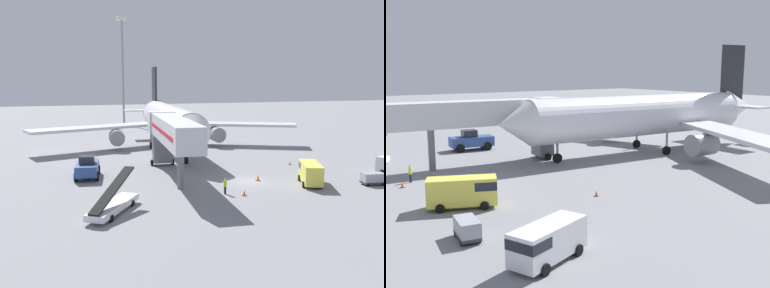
# 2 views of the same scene
# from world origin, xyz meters

# --- Properties ---
(ground_plane) EXTENTS (300.00, 300.00, 0.00)m
(ground_plane) POSITION_xyz_m (0.00, 0.00, 0.00)
(ground_plane) COLOR gray
(airplane_at_gate) EXTENTS (45.61, 40.43, 13.87)m
(airplane_at_gate) POSITION_xyz_m (-2.97, 25.33, 4.67)
(airplane_at_gate) COLOR silver
(airplane_at_gate) RESTS_ON ground
(jet_bridge) EXTENTS (4.87, 20.64, 7.22)m
(jet_bridge) POSITION_xyz_m (-7.74, 5.09, 5.44)
(jet_bridge) COLOR silver
(jet_bridge) RESTS_ON ground
(pushback_tug) EXTENTS (3.34, 5.77, 2.68)m
(pushback_tug) POSITION_xyz_m (-17.33, 7.32, 1.25)
(pushback_tug) COLOR #2D4C8E
(pushback_tug) RESTS_ON ground
(belt_loader_truck) EXTENTS (5.39, 7.18, 3.42)m
(belt_loader_truck) POSITION_xyz_m (-16.02, -7.04, 0.78)
(belt_loader_truck) COLOR white
(belt_loader_truck) RESTS_ON ground
(service_van_mid_right) EXTENTS (3.76, 5.52, 2.37)m
(service_van_mid_right) POSITION_xyz_m (6.11, -3.02, 1.35)
(service_van_mid_right) COLOR #E5DB4C
(service_van_mid_right) RESTS_ON ground
(baggage_cart_far_right) EXTENTS (2.59, 1.61, 1.33)m
(baggage_cart_far_right) POSITION_xyz_m (12.49, -5.43, 0.74)
(baggage_cart_far_right) COLOR #38383D
(baggage_cart_far_right) RESTS_ON ground
(ground_crew_worker_foreground) EXTENTS (0.35, 0.35, 1.62)m
(ground_crew_worker_foreground) POSITION_xyz_m (-4.44, -4.13, 0.86)
(ground_crew_worker_foreground) COLOR #1E2333
(ground_crew_worker_foreground) RESTS_ON ground
(safety_cone_alpha) EXTENTS (0.37, 0.37, 0.57)m
(safety_cone_alpha) POSITION_xyz_m (-2.85, -5.29, 0.28)
(safety_cone_alpha) COLOR black
(safety_cone_alpha) RESTS_ON ground
(safety_cone_bravo) EXTENTS (0.31, 0.31, 0.49)m
(safety_cone_bravo) POSITION_xyz_m (9.49, 7.17, 0.24)
(safety_cone_bravo) COLOR black
(safety_cone_bravo) RESTS_ON ground
(safety_cone_charlie) EXTENTS (0.45, 0.45, 0.69)m
(safety_cone_charlie) POSITION_xyz_m (1.27, 0.11, 0.34)
(safety_cone_charlie) COLOR black
(safety_cone_charlie) RESTS_ON ground
(apron_light_mast) EXTENTS (2.40, 2.40, 26.94)m
(apron_light_mast) POSITION_xyz_m (-4.52, 66.44, 18.56)
(apron_light_mast) COLOR #93969B
(apron_light_mast) RESTS_ON ground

